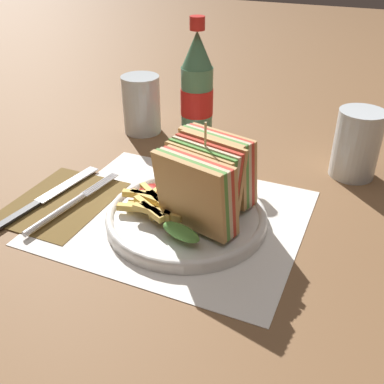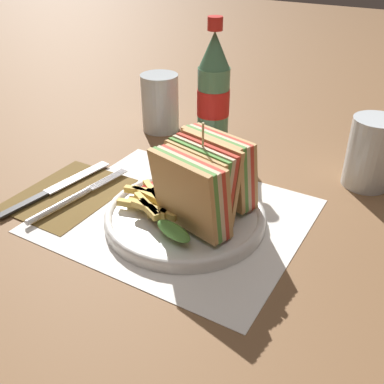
% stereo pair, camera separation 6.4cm
% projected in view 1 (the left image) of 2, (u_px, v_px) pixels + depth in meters
% --- Properties ---
extents(ground_plane, '(4.00, 4.00, 0.00)m').
position_uv_depth(ground_plane, '(184.00, 216.00, 0.66)').
color(ground_plane, brown).
extents(placemat, '(0.36, 0.31, 0.00)m').
position_uv_depth(placemat, '(176.00, 216.00, 0.66)').
color(placemat, silver).
rests_on(placemat, ground_plane).
extents(plate_main, '(0.23, 0.23, 0.02)m').
position_uv_depth(plate_main, '(186.00, 216.00, 0.64)').
color(plate_main, white).
rests_on(plate_main, ground_plane).
extents(club_sandwich, '(0.12, 0.17, 0.14)m').
position_uv_depth(club_sandwich, '(205.00, 183.00, 0.61)').
color(club_sandwich, tan).
rests_on(club_sandwich, plate_main).
extents(fries_pile, '(0.11, 0.10, 0.02)m').
position_uv_depth(fries_pile, '(155.00, 203.00, 0.64)').
color(fries_pile, '#E0B756').
rests_on(fries_pile, plate_main).
extents(ketchup_blob, '(0.05, 0.04, 0.02)m').
position_uv_depth(ketchup_blob, '(156.00, 191.00, 0.67)').
color(ketchup_blob, maroon).
rests_on(ketchup_blob, plate_main).
extents(napkin, '(0.14, 0.18, 0.00)m').
position_uv_depth(napkin, '(62.00, 201.00, 0.69)').
color(napkin, brown).
rests_on(napkin, ground_plane).
extents(fork, '(0.04, 0.20, 0.01)m').
position_uv_depth(fork, '(65.00, 207.00, 0.67)').
color(fork, silver).
rests_on(fork, napkin).
extents(knife, '(0.04, 0.21, 0.00)m').
position_uv_depth(knife, '(47.00, 197.00, 0.70)').
color(knife, black).
rests_on(knife, napkin).
extents(coke_bottle_near, '(0.06, 0.06, 0.23)m').
position_uv_depth(coke_bottle_near, '(197.00, 91.00, 0.84)').
color(coke_bottle_near, '#4C7F5B').
rests_on(coke_bottle_near, ground_plane).
extents(glass_near, '(0.08, 0.08, 0.11)m').
position_uv_depth(glass_near, '(356.00, 148.00, 0.74)').
color(glass_near, silver).
rests_on(glass_near, ground_plane).
extents(glass_far, '(0.08, 0.08, 0.11)m').
position_uv_depth(glass_far, '(142.00, 108.00, 0.90)').
color(glass_far, silver).
rests_on(glass_far, ground_plane).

